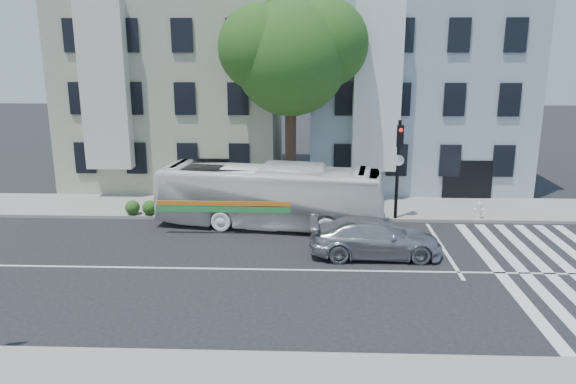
# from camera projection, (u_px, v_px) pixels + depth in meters

# --- Properties ---
(ground) EXTENTS (120.00, 120.00, 0.00)m
(ground) POSITION_uv_depth(u_px,v_px,m) (283.00, 270.00, 20.93)
(ground) COLOR black
(ground) RESTS_ON ground
(sidewalk_far) EXTENTS (80.00, 4.00, 0.15)m
(sidewalk_far) POSITION_uv_depth(u_px,v_px,m) (290.00, 208.00, 28.64)
(sidewalk_far) COLOR gray
(sidewalk_far) RESTS_ON ground
(building_left) EXTENTS (12.00, 10.00, 11.00)m
(building_left) POSITION_uv_depth(u_px,v_px,m) (180.00, 89.00, 34.28)
(building_left) COLOR #A9AC90
(building_left) RESTS_ON ground
(building_right) EXTENTS (12.00, 10.00, 11.00)m
(building_right) POSITION_uv_depth(u_px,v_px,m) (410.00, 90.00, 33.77)
(building_right) COLOR #96A1B2
(building_right) RESTS_ON ground
(street_tree) EXTENTS (7.30, 5.90, 11.10)m
(street_tree) POSITION_uv_depth(u_px,v_px,m) (292.00, 51.00, 27.37)
(street_tree) COLOR #2D2116
(street_tree) RESTS_ON ground
(bus) EXTENTS (3.90, 10.68, 2.91)m
(bus) POSITION_uv_depth(u_px,v_px,m) (270.00, 196.00, 25.61)
(bus) COLOR white
(bus) RESTS_ON ground
(sedan) EXTENTS (2.16, 5.21, 1.51)m
(sedan) POSITION_uv_depth(u_px,v_px,m) (375.00, 238.00, 22.15)
(sedan) COLOR #B0B1B7
(sedan) RESTS_ON ground
(hedge) EXTENTS (8.15, 4.09, 0.70)m
(hedge) POSITION_uv_depth(u_px,v_px,m) (220.00, 208.00, 27.01)
(hedge) COLOR #336621
(hedge) RESTS_ON sidewalk_far
(traffic_signal) EXTENTS (0.50, 0.55, 4.81)m
(traffic_signal) POSITION_uv_depth(u_px,v_px,m) (399.00, 157.00, 25.85)
(traffic_signal) COLOR black
(traffic_signal) RESTS_ON ground
(fire_hydrant) EXTENTS (0.47, 0.29, 0.82)m
(fire_hydrant) POSITION_uv_depth(u_px,v_px,m) (479.00, 210.00, 26.54)
(fire_hydrant) COLOR silver
(fire_hydrant) RESTS_ON sidewalk_far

